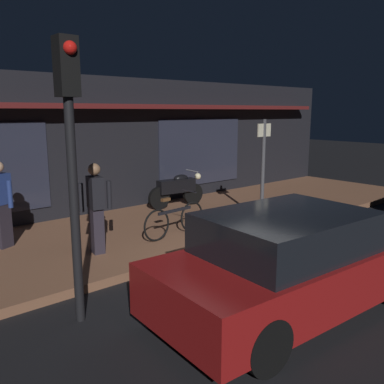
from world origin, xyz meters
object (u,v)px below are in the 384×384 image
object	(u,v)px
sign_post	(263,164)
parked_car_near	(291,262)
motorcycle	(177,189)
bicycle_parked	(175,219)
person_bystander	(96,206)
person_photographer	(1,203)
traffic_light_pole	(70,133)

from	to	relation	value
sign_post	parked_car_near	size ratio (longest dim) A/B	0.57
motorcycle	parked_car_near	size ratio (longest dim) A/B	0.41
bicycle_parked	person_bystander	distance (m)	1.81
person_photographer	person_bystander	world-z (taller)	same
person_bystander	parked_car_near	bearing A→B (deg)	-72.75
person_photographer	motorcycle	bearing A→B (deg)	6.64
person_bystander	motorcycle	bearing A→B (deg)	29.88
sign_post	person_photographer	bearing A→B (deg)	160.60
sign_post	traffic_light_pole	xyz separation A→B (m)	(-5.37, -1.44, 0.97)
motorcycle	traffic_light_pole	bearing A→B (deg)	-140.58
person_bystander	person_photographer	bearing A→B (deg)	130.40
person_bystander	traffic_light_pole	xyz separation A→B (m)	(-1.25, -1.88, 1.45)
person_bystander	traffic_light_pole	bearing A→B (deg)	-123.52
traffic_light_pole	parked_car_near	xyz separation A→B (m)	(2.34, -1.62, -1.77)
motorcycle	person_photographer	distance (m)	4.74
person_bystander	sign_post	bearing A→B (deg)	-6.09
traffic_light_pole	sign_post	bearing A→B (deg)	15.04
bicycle_parked	person_photographer	world-z (taller)	person_photographer
parked_car_near	bicycle_parked	bearing A→B (deg)	79.33
bicycle_parked	sign_post	size ratio (longest dim) A/B	0.69
person_bystander	parked_car_near	world-z (taller)	person_bystander
sign_post	parked_car_near	bearing A→B (deg)	-134.72
motorcycle	traffic_light_pole	size ratio (longest dim) A/B	0.47
motorcycle	person_photographer	size ratio (longest dim) A/B	1.02
person_photographer	sign_post	distance (m)	5.70
motorcycle	person_bystander	xyz separation A→B (m)	(-3.47, -1.99, 0.38)
traffic_light_pole	parked_car_near	world-z (taller)	traffic_light_pole
motorcycle	traffic_light_pole	world-z (taller)	traffic_light_pole
bicycle_parked	motorcycle	bearing A→B (deg)	50.50
motorcycle	person_bystander	world-z (taller)	person_bystander
traffic_light_pole	parked_car_near	bearing A→B (deg)	-34.77
person_bystander	traffic_light_pole	distance (m)	2.69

